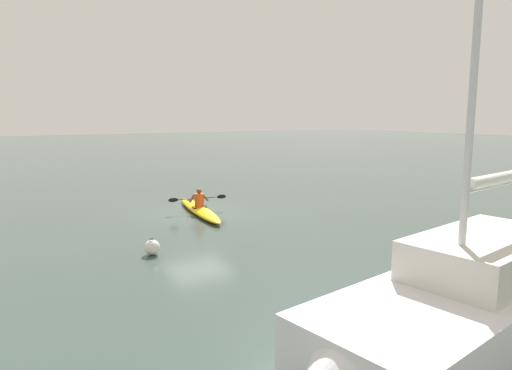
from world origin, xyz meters
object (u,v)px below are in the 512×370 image
mooring_buoy_channel_marker (152,247)px  kayak (199,210)px  sailboat_far_right_berth (471,300)px  kayaker (199,199)px

mooring_buoy_channel_marker → kayak: bearing=-127.5°
sailboat_far_right_berth → mooring_buoy_channel_marker: size_ratio=24.31×
kayak → mooring_buoy_channel_marker: size_ratio=10.86×
kayak → sailboat_far_right_berth: bearing=88.9°
kayaker → sailboat_far_right_berth: 12.15m
kayak → mooring_buoy_channel_marker: 5.61m
kayaker → sailboat_far_right_berth: (0.24, 12.15, 0.18)m
kayak → mooring_buoy_channel_marker: mooring_buoy_channel_marker is taller
kayak → mooring_buoy_channel_marker: bearing=52.5°
kayaker → mooring_buoy_channel_marker: size_ratio=4.98×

